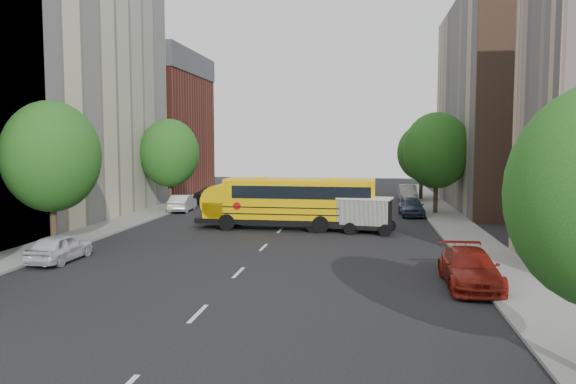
% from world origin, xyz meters
% --- Properties ---
extents(ground, '(120.00, 120.00, 0.00)m').
position_xyz_m(ground, '(0.00, 0.00, 0.00)').
color(ground, black).
rests_on(ground, ground).
extents(sidewalk_left, '(3.00, 80.00, 0.12)m').
position_xyz_m(sidewalk_left, '(-11.50, 5.00, 0.06)').
color(sidewalk_left, slate).
rests_on(sidewalk_left, ground).
extents(sidewalk_right, '(3.00, 80.00, 0.12)m').
position_xyz_m(sidewalk_right, '(11.50, 5.00, 0.06)').
color(sidewalk_right, slate).
rests_on(sidewalk_right, ground).
extents(lane_markings, '(0.15, 64.00, 0.01)m').
position_xyz_m(lane_markings, '(0.00, 10.00, 0.01)').
color(lane_markings, silver).
rests_on(lane_markings, ground).
extents(building_left_cream, '(10.00, 26.00, 20.00)m').
position_xyz_m(building_left_cream, '(-18.00, 6.00, 10.00)').
color(building_left_cream, beige).
rests_on(building_left_cream, ground).
extents(building_left_redbrick, '(10.00, 15.00, 13.00)m').
position_xyz_m(building_left_redbrick, '(-18.00, 28.00, 6.50)').
color(building_left_redbrick, maroon).
rests_on(building_left_redbrick, ground).
extents(building_right_far, '(10.00, 22.00, 18.00)m').
position_xyz_m(building_right_far, '(18.00, 20.00, 9.00)').
color(building_right_far, tan).
rests_on(building_right_far, ground).
extents(building_right_sidewall, '(10.10, 0.30, 18.00)m').
position_xyz_m(building_right_sidewall, '(18.00, 9.00, 9.00)').
color(building_right_sidewall, brown).
rests_on(building_right_sidewall, ground).
extents(street_tree_1, '(5.12, 5.12, 7.90)m').
position_xyz_m(street_tree_1, '(-11.00, -4.00, 4.95)').
color(street_tree_1, '#38281C').
rests_on(street_tree_1, ground).
extents(street_tree_2, '(4.99, 4.99, 7.71)m').
position_xyz_m(street_tree_2, '(-11.00, 14.00, 4.83)').
color(street_tree_2, '#38281C').
rests_on(street_tree_2, ground).
extents(street_tree_4, '(5.25, 5.25, 8.10)m').
position_xyz_m(street_tree_4, '(11.00, 14.00, 5.08)').
color(street_tree_4, '#38281C').
rests_on(street_tree_4, ground).
extents(street_tree_5, '(4.86, 4.86, 7.51)m').
position_xyz_m(street_tree_5, '(11.00, 26.00, 4.70)').
color(street_tree_5, '#38281C').
rests_on(street_tree_5, ground).
extents(school_bus, '(12.22, 3.24, 3.43)m').
position_xyz_m(school_bus, '(0.40, 4.71, 1.91)').
color(school_bus, black).
rests_on(school_bus, ground).
extents(safari_truck, '(5.53, 2.86, 2.26)m').
position_xyz_m(safari_truck, '(4.57, 3.97, 1.19)').
color(safari_truck, black).
rests_on(safari_truck, ground).
extents(parked_car_0, '(1.67, 4.04, 1.37)m').
position_xyz_m(parked_car_0, '(-8.98, -6.93, 0.68)').
color(parked_car_0, silver).
rests_on(parked_car_0, ground).
extents(parked_car_1, '(1.76, 4.32, 1.39)m').
position_xyz_m(parked_car_1, '(-9.60, 13.06, 0.70)').
color(parked_car_1, silver).
rests_on(parked_car_1, ground).
extents(parked_car_2, '(2.64, 5.60, 1.55)m').
position_xyz_m(parked_car_2, '(-8.80, 19.74, 0.77)').
color(parked_car_2, black).
rests_on(parked_car_2, ground).
extents(parked_car_3, '(2.07, 5.03, 1.46)m').
position_xyz_m(parked_car_3, '(9.60, -9.05, 0.73)').
color(parked_car_3, maroon).
rests_on(parked_car_3, ground).
extents(parked_car_4, '(1.91, 4.42, 1.49)m').
position_xyz_m(parked_car_4, '(9.03, 12.63, 0.74)').
color(parked_car_4, '#33425A').
rests_on(parked_car_4, ground).
extents(parked_car_5, '(1.64, 4.66, 1.53)m').
position_xyz_m(parked_car_5, '(9.60, 24.62, 0.77)').
color(parked_car_5, gray).
rests_on(parked_car_5, ground).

